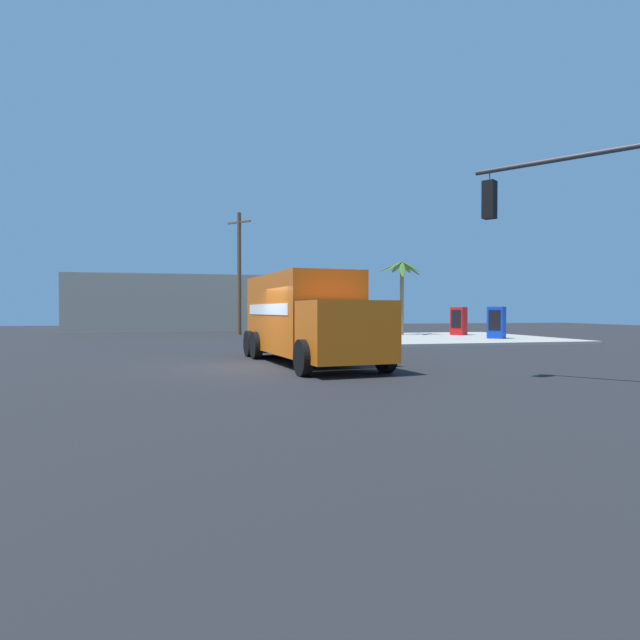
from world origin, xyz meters
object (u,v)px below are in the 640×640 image
(vending_machine_red, at_px, (459,321))
(palm_tree_far, at_px, (402,283))
(delivery_truck, at_px, (306,317))
(traffic_light_primary, at_px, (605,225))
(vending_machine_blue, at_px, (496,323))
(utility_pole, at_px, (239,272))

(vending_machine_red, relative_size, palm_tree_far, 0.37)
(delivery_truck, bearing_deg, traffic_light_primary, -55.07)
(delivery_truck, xyz_separation_m, palm_tree_far, (9.82, 15.94, 2.04))
(traffic_light_primary, relative_size, palm_tree_far, 1.12)
(vending_machine_blue, height_order, utility_pole, utility_pole)
(traffic_light_primary, bearing_deg, palm_tree_far, 78.88)
(vending_machine_blue, xyz_separation_m, palm_tree_far, (-3.64, 5.60, 2.53))
(vending_machine_red, distance_m, palm_tree_far, 4.54)
(traffic_light_primary, xyz_separation_m, vending_machine_red, (8.23, 22.37, -2.62))
(utility_pole, bearing_deg, traffic_light_primary, -78.84)
(delivery_truck, distance_m, vending_machine_blue, 16.99)
(traffic_light_primary, height_order, vending_machine_blue, traffic_light_primary)
(traffic_light_primary, xyz_separation_m, utility_pole, (-5.74, 29.07, 0.90))
(traffic_light_primary, relative_size, utility_pole, 0.62)
(delivery_truck, relative_size, palm_tree_far, 1.68)
(traffic_light_primary, distance_m, vending_machine_red, 23.98)
(palm_tree_far, bearing_deg, utility_pole, 151.32)
(delivery_truck, xyz_separation_m, vending_machine_blue, (13.47, 10.34, -0.49))
(delivery_truck, xyz_separation_m, utility_pole, (-0.52, 21.60, 3.02))
(traffic_light_primary, xyz_separation_m, palm_tree_far, (4.60, 23.41, -0.09))
(delivery_truck, bearing_deg, utility_pole, 91.37)
(delivery_truck, height_order, vending_machine_red, delivery_truck)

